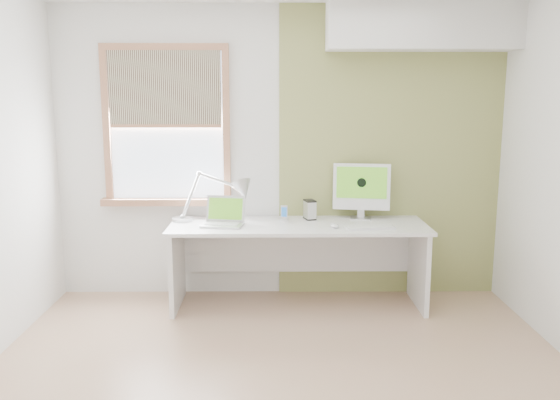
{
  "coord_description": "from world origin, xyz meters",
  "views": [
    {
      "loc": [
        -0.05,
        -3.46,
        1.82
      ],
      "look_at": [
        0.0,
        1.05,
        1.0
      ],
      "focal_mm": 37.21,
      "sensor_mm": 36.0,
      "label": 1
    }
  ],
  "objects_px": {
    "external_drive": "(310,210)",
    "laptop": "(224,218)",
    "imac": "(362,188)",
    "desk": "(298,244)",
    "desk_lamp": "(232,194)"
  },
  "relations": [
    {
      "from": "desk",
      "to": "external_drive",
      "type": "bearing_deg",
      "value": 51.95
    },
    {
      "from": "imac",
      "to": "desk",
      "type": "bearing_deg",
      "value": -163.43
    },
    {
      "from": "laptop",
      "to": "imac",
      "type": "relative_size",
      "value": 0.74
    },
    {
      "from": "desk_lamp",
      "to": "imac",
      "type": "bearing_deg",
      "value": 1.6
    },
    {
      "from": "laptop",
      "to": "imac",
      "type": "height_order",
      "value": "imac"
    },
    {
      "from": "desk",
      "to": "imac",
      "type": "distance_m",
      "value": 0.76
    },
    {
      "from": "desk",
      "to": "laptop",
      "type": "relative_size",
      "value": 5.83
    },
    {
      "from": "desk",
      "to": "imac",
      "type": "height_order",
      "value": "imac"
    },
    {
      "from": "desk",
      "to": "desk_lamp",
      "type": "bearing_deg",
      "value": 166.72
    },
    {
      "from": "laptop",
      "to": "imac",
      "type": "bearing_deg",
      "value": 11.59
    },
    {
      "from": "laptop",
      "to": "imac",
      "type": "distance_m",
      "value": 1.25
    },
    {
      "from": "laptop",
      "to": "external_drive",
      "type": "relative_size",
      "value": 2.18
    },
    {
      "from": "external_drive",
      "to": "imac",
      "type": "xyz_separation_m",
      "value": [
        0.46,
        0.03,
        0.19
      ]
    },
    {
      "from": "external_drive",
      "to": "laptop",
      "type": "bearing_deg",
      "value": -163.76
    },
    {
      "from": "desk",
      "to": "laptop",
      "type": "height_order",
      "value": "laptop"
    }
  ]
}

